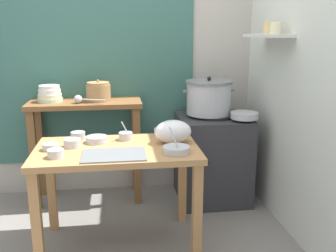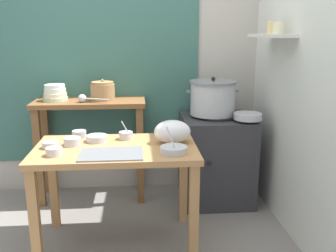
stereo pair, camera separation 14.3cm
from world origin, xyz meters
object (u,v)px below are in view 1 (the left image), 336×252
at_px(prep_table, 117,163).
at_px(prep_bowl_5, 161,132).
at_px(prep_bowl_1, 126,136).
at_px(steamer_pot, 209,97).
at_px(prep_bowl_7, 78,135).
at_px(clay_pot, 98,92).
at_px(wide_pan, 244,115).
at_px(stove_block, 212,158).
at_px(prep_bowl_4, 176,149).
at_px(bowl_stack_enamel, 50,94).
at_px(prep_bowl_6, 73,143).
at_px(prep_bowl_2, 50,146).
at_px(prep_bowl_3, 56,153).
at_px(plastic_bag, 173,132).
at_px(prep_bowl_0, 97,139).
at_px(back_shelf_table, 86,126).
at_px(ladle, 79,99).
at_px(serving_tray, 114,155).

height_order(prep_table, prep_bowl_5, prep_bowl_5).
xyz_separation_m(prep_table, prep_bowl_1, (0.06, 0.18, 0.14)).
bearing_deg(steamer_pot, prep_bowl_7, -157.12).
bearing_deg(clay_pot, prep_table, -79.78).
xyz_separation_m(prep_table, prep_bowl_7, (-0.28, 0.24, 0.14)).
distance_m(wide_pan, prep_bowl_5, 0.77).
bearing_deg(stove_block, prep_bowl_4, -118.63).
distance_m(wide_pan, prep_bowl_7, 1.35).
bearing_deg(bowl_stack_enamel, prep_bowl_1, -45.70).
bearing_deg(wide_pan, prep_table, -155.49).
relative_size(prep_table, prep_bowl_6, 9.47).
relative_size(prep_bowl_2, prep_bowl_5, 1.06).
height_order(prep_bowl_3, prep_bowl_7, prep_bowl_7).
relative_size(plastic_bag, prep_bowl_0, 1.68).
relative_size(steamer_pot, prep_bowl_4, 2.54).
height_order(clay_pot, prep_bowl_7, clay_pot).
xyz_separation_m(bowl_stack_enamel, wide_pan, (1.61, -0.33, -0.16)).
height_order(steamer_pot, prep_bowl_3, steamer_pot).
bearing_deg(clay_pot, prep_bowl_3, -103.61).
relative_size(prep_bowl_4, prep_bowl_5, 1.74).
relative_size(back_shelf_table, bowl_stack_enamel, 4.59).
xyz_separation_m(clay_pot, prep_bowl_6, (-0.15, -0.75, -0.23)).
height_order(bowl_stack_enamel, prep_bowl_2, bowl_stack_enamel).
bearing_deg(prep_bowl_4, prep_bowl_7, 148.05).
distance_m(bowl_stack_enamel, plastic_bag, 1.22).
relative_size(prep_table, prep_bowl_5, 10.82).
xyz_separation_m(clay_pot, wide_pan, (1.20, -0.32, -0.17)).
bearing_deg(prep_bowl_2, bowl_stack_enamel, 98.23).
bearing_deg(ladle, prep_table, -67.03).
distance_m(back_shelf_table, prep_bowl_4, 1.17).
height_order(wide_pan, prep_bowl_5, wide_pan).
bearing_deg(prep_bowl_6, serving_tray, -38.73).
bearing_deg(stove_block, prep_bowl_3, -145.68).
bearing_deg(plastic_bag, prep_table, -172.02).
relative_size(stove_block, prep_bowl_0, 5.11).
height_order(wide_pan, prep_bowl_6, wide_pan).
height_order(clay_pot, serving_tray, clay_pot).
xyz_separation_m(serving_tray, plastic_bag, (0.41, 0.22, 0.08)).
relative_size(wide_pan, prep_bowl_7, 2.22).
bearing_deg(bowl_stack_enamel, prep_table, -55.78).
bearing_deg(plastic_bag, prep_bowl_1, 159.20).
relative_size(clay_pot, prep_bowl_0, 1.35).
xyz_separation_m(steamer_pot, serving_tray, (-0.82, -0.86, -0.20)).
bearing_deg(ladle, plastic_bag, -43.26).
distance_m(steamer_pot, bowl_stack_enamel, 1.36).
xyz_separation_m(steamer_pot, wide_pan, (0.25, -0.21, -0.12)).
distance_m(prep_table, prep_bowl_4, 0.44).
distance_m(stove_block, steamer_pot, 0.55).
xyz_separation_m(back_shelf_table, prep_bowl_6, (-0.04, -0.75, 0.07)).
bearing_deg(clay_pot, prep_bowl_4, -61.74).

